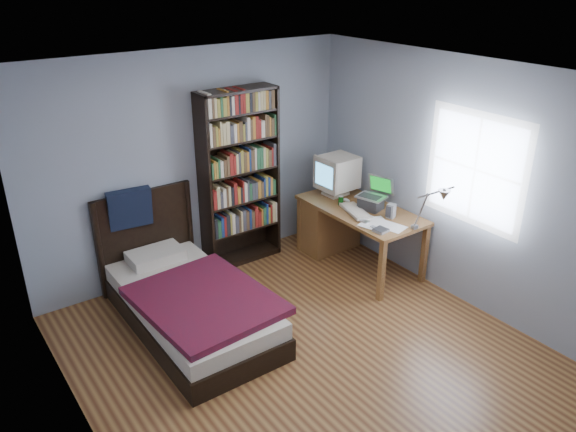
{
  "coord_description": "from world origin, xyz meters",
  "views": [
    {
      "loc": [
        -2.57,
        -3.25,
        3.27
      ],
      "look_at": [
        0.37,
        0.84,
        0.99
      ],
      "focal_mm": 35.0,
      "sensor_mm": 36.0,
      "label": 1
    }
  ],
  "objects_px": {
    "desk_lamp": "(440,198)",
    "bookshelf": "(240,179)",
    "crt_monitor": "(337,173)",
    "keyboard": "(355,211)",
    "desk": "(336,221)",
    "bed": "(187,299)",
    "speaker": "(391,211)",
    "soda_can": "(341,201)",
    "laptop": "(372,200)"
  },
  "relations": [
    {
      "from": "speaker",
      "to": "laptop",
      "type": "bearing_deg",
      "value": 70.11
    },
    {
      "from": "desk",
      "to": "bookshelf",
      "type": "distance_m",
      "value": 1.3
    },
    {
      "from": "desk_lamp",
      "to": "bookshelf",
      "type": "distance_m",
      "value": 2.27
    },
    {
      "from": "laptop",
      "to": "soda_can",
      "type": "xyz_separation_m",
      "value": [
        -0.21,
        0.29,
        -0.05
      ]
    },
    {
      "from": "speaker",
      "to": "crt_monitor",
      "type": "bearing_deg",
      "value": 73.22
    },
    {
      "from": "laptop",
      "to": "speaker",
      "type": "distance_m",
      "value": 0.3
    },
    {
      "from": "desk",
      "to": "soda_can",
      "type": "relative_size",
      "value": 14.1
    },
    {
      "from": "desk",
      "to": "keyboard",
      "type": "bearing_deg",
      "value": -105.42
    },
    {
      "from": "desk_lamp",
      "to": "bookshelf",
      "type": "xyz_separation_m",
      "value": [
        -1.0,
        2.03,
        -0.2
      ]
    },
    {
      "from": "desk",
      "to": "laptop",
      "type": "bearing_deg",
      "value": -79.49
    },
    {
      "from": "bed",
      "to": "soda_can",
      "type": "bearing_deg",
      "value": 2.27
    },
    {
      "from": "desk_lamp",
      "to": "bed",
      "type": "bearing_deg",
      "value": 150.16
    },
    {
      "from": "desk_lamp",
      "to": "bed",
      "type": "distance_m",
      "value": 2.64
    },
    {
      "from": "crt_monitor",
      "to": "bookshelf",
      "type": "height_order",
      "value": "bookshelf"
    },
    {
      "from": "crt_monitor",
      "to": "speaker",
      "type": "bearing_deg",
      "value": -87.02
    },
    {
      "from": "laptop",
      "to": "speaker",
      "type": "height_order",
      "value": "laptop"
    },
    {
      "from": "bookshelf",
      "to": "laptop",
      "type": "bearing_deg",
      "value": -42.13
    },
    {
      "from": "laptop",
      "to": "bookshelf",
      "type": "bearing_deg",
      "value": 137.87
    },
    {
      "from": "soda_can",
      "to": "bed",
      "type": "bearing_deg",
      "value": -177.73
    },
    {
      "from": "crt_monitor",
      "to": "bed",
      "type": "bearing_deg",
      "value": -170.7
    },
    {
      "from": "speaker",
      "to": "soda_can",
      "type": "relative_size",
      "value": 1.49
    },
    {
      "from": "desk",
      "to": "keyboard",
      "type": "distance_m",
      "value": 0.59
    },
    {
      "from": "crt_monitor",
      "to": "desk_lamp",
      "type": "height_order",
      "value": "desk_lamp"
    },
    {
      "from": "speaker",
      "to": "bookshelf",
      "type": "height_order",
      "value": "bookshelf"
    },
    {
      "from": "bookshelf",
      "to": "soda_can",
      "type": "bearing_deg",
      "value": -38.78
    },
    {
      "from": "desk_lamp",
      "to": "bed",
      "type": "xyz_separation_m",
      "value": [
        -2.13,
        1.22,
        -0.97
      ]
    },
    {
      "from": "desk",
      "to": "bed",
      "type": "distance_m",
      "value": 2.18
    },
    {
      "from": "crt_monitor",
      "to": "bookshelf",
      "type": "bearing_deg",
      "value": 157.39
    },
    {
      "from": "desk",
      "to": "speaker",
      "type": "xyz_separation_m",
      "value": [
        0.09,
        -0.8,
        0.4
      ]
    },
    {
      "from": "keyboard",
      "to": "speaker",
      "type": "distance_m",
      "value": 0.4
    },
    {
      "from": "desk",
      "to": "keyboard",
      "type": "relative_size",
      "value": 3.21
    },
    {
      "from": "laptop",
      "to": "desk_lamp",
      "type": "height_order",
      "value": "desk_lamp"
    },
    {
      "from": "desk",
      "to": "desk_lamp",
      "type": "xyz_separation_m",
      "value": [
        -0.03,
        -1.51,
        0.81
      ]
    },
    {
      "from": "desk_lamp",
      "to": "bookshelf",
      "type": "height_order",
      "value": "bookshelf"
    },
    {
      "from": "laptop",
      "to": "speaker",
      "type": "bearing_deg",
      "value": -90.14
    },
    {
      "from": "crt_monitor",
      "to": "keyboard",
      "type": "distance_m",
      "value": 0.62
    },
    {
      "from": "keyboard",
      "to": "speaker",
      "type": "relative_size",
      "value": 2.96
    },
    {
      "from": "laptop",
      "to": "bookshelf",
      "type": "height_order",
      "value": "bookshelf"
    },
    {
      "from": "desk",
      "to": "crt_monitor",
      "type": "relative_size",
      "value": 3.14
    },
    {
      "from": "speaker",
      "to": "bookshelf",
      "type": "xyz_separation_m",
      "value": [
        -1.12,
        1.31,
        0.22
      ]
    },
    {
      "from": "soda_can",
      "to": "bookshelf",
      "type": "xyz_separation_m",
      "value": [
        -0.9,
        0.73,
        0.25
      ]
    },
    {
      "from": "bookshelf",
      "to": "bed",
      "type": "xyz_separation_m",
      "value": [
        -1.13,
        -0.81,
        -0.77
      ]
    },
    {
      "from": "crt_monitor",
      "to": "keyboard",
      "type": "xyz_separation_m",
      "value": [
        -0.18,
        -0.54,
        -0.26
      ]
    },
    {
      "from": "soda_can",
      "to": "bookshelf",
      "type": "relative_size",
      "value": 0.05
    },
    {
      "from": "crt_monitor",
      "to": "soda_can",
      "type": "distance_m",
      "value": 0.39
    },
    {
      "from": "desk",
      "to": "bed",
      "type": "bearing_deg",
      "value": -172.34
    },
    {
      "from": "crt_monitor",
      "to": "speaker",
      "type": "distance_m",
      "value": 0.89
    },
    {
      "from": "desk_lamp",
      "to": "crt_monitor",
      "type": "bearing_deg",
      "value": 87.37
    },
    {
      "from": "crt_monitor",
      "to": "desk_lamp",
      "type": "bearing_deg",
      "value": -92.63
    },
    {
      "from": "desk",
      "to": "bed",
      "type": "xyz_separation_m",
      "value": [
        -2.15,
        -0.29,
        -0.16
      ]
    }
  ]
}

